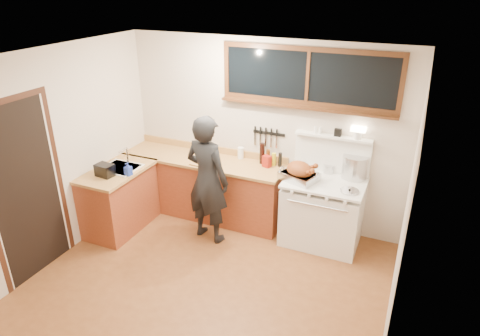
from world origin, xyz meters
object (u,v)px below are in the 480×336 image
at_px(vintage_stove, 323,211).
at_px(man, 207,180).
at_px(cutting_board, 204,161).
at_px(roast_turkey, 300,173).

xyz_separation_m(vintage_stove, man, (-1.44, -0.52, 0.41)).
bearing_deg(vintage_stove, man, -160.19).
distance_m(man, cutting_board, 0.46).
bearing_deg(vintage_stove, roast_turkey, -164.99).
bearing_deg(vintage_stove, cutting_board, -175.48).
xyz_separation_m(man, roast_turkey, (1.11, 0.43, 0.13)).
height_order(cutting_board, roast_turkey, roast_turkey).
xyz_separation_m(vintage_stove, cutting_board, (-1.68, -0.13, 0.48)).
distance_m(vintage_stove, roast_turkey, 0.63).
height_order(man, roast_turkey, man).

